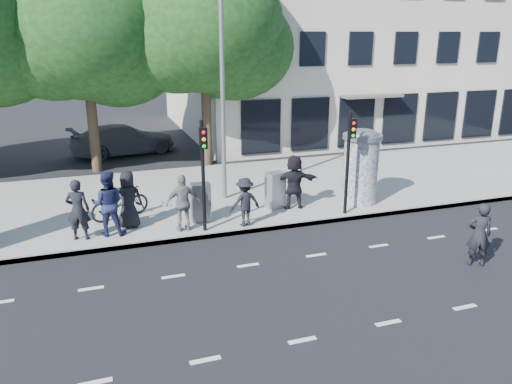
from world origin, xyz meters
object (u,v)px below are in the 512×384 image
object	(u,v)px
traffic_pole_far	(349,153)
man_road	(479,235)
bicycle	(120,203)
cabinet_left	(201,203)
car_right	(124,139)
ped_e	(183,203)
ped_b	(78,210)
cabinet_right	(275,190)
traffic_pole_near	(203,165)
ped_d	(245,202)
ped_c	(108,203)
ad_column_right	(361,165)
street_lamp	(223,68)
ped_f	(294,182)
ped_a	(128,199)

from	to	relation	value
traffic_pole_far	man_road	size ratio (longest dim) A/B	1.95
bicycle	cabinet_left	distance (m)	2.69
cabinet_left	car_right	distance (m)	11.17
ped_e	bicycle	bearing A→B (deg)	-47.74
bicycle	cabinet_left	xyz separation A→B (m)	(2.43, -1.14, 0.11)
ped_b	cabinet_right	bearing A→B (deg)	-160.75
bicycle	car_right	bearing A→B (deg)	-27.27
traffic_pole_near	ped_b	bearing A→B (deg)	171.27
traffic_pole_near	ped_d	xyz separation A→B (m)	(1.29, 0.07, -1.31)
ped_c	cabinet_right	xyz separation A→B (m)	(5.53, 0.67, -0.35)
traffic_pole_far	ped_b	world-z (taller)	traffic_pole_far
ad_column_right	ped_b	size ratio (longest dim) A/B	1.46
traffic_pole_far	street_lamp	size ratio (longest dim) A/B	0.42
cabinet_left	cabinet_right	world-z (taller)	cabinet_right
street_lamp	ped_b	distance (m)	6.65
cabinet_right	traffic_pole_far	bearing A→B (deg)	-50.12
street_lamp	ped_d	size ratio (longest dim) A/B	5.17
car_right	cabinet_left	bearing A→B (deg)	175.04
ped_b	ped_f	size ratio (longest dim) A/B	0.97
ped_f	bicycle	bearing A→B (deg)	-0.24
ped_e	cabinet_left	bearing A→B (deg)	-139.64
car_right	man_road	bearing A→B (deg)	-167.11
traffic_pole_far	ped_f	xyz separation A→B (m)	(-1.43, 1.11, -1.14)
traffic_pole_near	traffic_pole_far	xyz separation A→B (m)	(4.80, 0.00, 0.00)
ad_column_right	traffic_pole_far	xyz separation A→B (m)	(-1.00, -0.91, 0.69)
traffic_pole_near	ped_a	size ratio (longest dim) A/B	1.90
ped_e	car_right	bearing A→B (deg)	-88.30
ped_d	car_right	size ratio (longest dim) A/B	0.30
ped_b	ped_e	size ratio (longest dim) A/B	1.02
bicycle	car_right	world-z (taller)	car_right
street_lamp	ped_a	size ratio (longest dim) A/B	4.47
ad_column_right	traffic_pole_near	xyz separation A→B (m)	(-5.80, -0.91, 0.69)
ped_a	bicycle	distance (m)	1.01
traffic_pole_far	ped_f	world-z (taller)	traffic_pole_far
street_lamp	cabinet_right	xyz separation A→B (m)	(1.37, -1.53, -4.01)
ad_column_right	street_lamp	world-z (taller)	street_lamp
car_right	ped_f	bearing A→B (deg)	-168.79
traffic_pole_far	ped_d	size ratio (longest dim) A/B	2.20
traffic_pole_far	cabinet_left	bearing A→B (deg)	169.57
ped_f	cabinet_left	xyz separation A→B (m)	(-3.30, -0.24, -0.31)
traffic_pole_near	ped_b	world-z (taller)	traffic_pole_near
ped_b	ped_c	size ratio (longest dim) A/B	0.93
ped_a	bicycle	size ratio (longest dim) A/B	0.90
ped_b	ad_column_right	bearing A→B (deg)	-165.41
ped_b	man_road	size ratio (longest dim) A/B	1.04
traffic_pole_near	man_road	size ratio (longest dim) A/B	1.95
cabinet_left	ped_e	bearing A→B (deg)	-133.59
ped_f	bicycle	distance (m)	5.82
ped_f	ped_b	bearing A→B (deg)	13.28
cabinet_right	ped_b	bearing A→B (deg)	169.69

